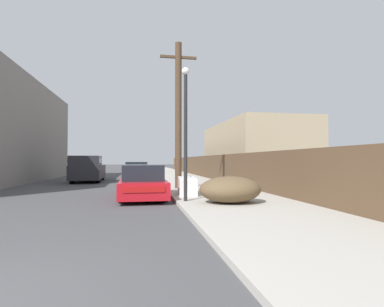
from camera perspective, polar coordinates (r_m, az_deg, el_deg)
sidewalk_curb at (r=26.74m, az=-2.91°, el=-4.36°), size 4.20×63.00×0.12m
discarded_fridge at (r=12.00m, az=-0.96°, el=-6.17°), size 0.83×1.79×0.70m
parked_sports_car_red at (r=12.00m, az=-9.40°, el=-5.52°), size 1.77×4.68×1.30m
car_parked_mid at (r=23.51m, az=-10.47°, el=-3.34°), size 1.95×4.10×1.36m
car_parked_far at (r=33.24m, az=-9.78°, el=-2.79°), size 1.94×4.63×1.32m
pickup_truck at (r=21.87m, az=-19.22°, el=-2.77°), size 2.13×5.56×1.77m
utility_pole at (r=14.81m, az=-2.62°, el=7.70°), size 1.80×0.32×7.15m
street_lamp at (r=10.09m, az=-1.24°, el=5.88°), size 0.26×0.26×4.49m
brush_pile at (r=9.67m, az=7.27°, el=-6.83°), size 1.98×1.62×0.84m
wooden_fence at (r=24.84m, az=2.21°, el=-2.46°), size 0.08×42.17×1.73m
building_right_house at (r=26.75m, az=11.57°, el=0.53°), size 6.00×12.49×4.66m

